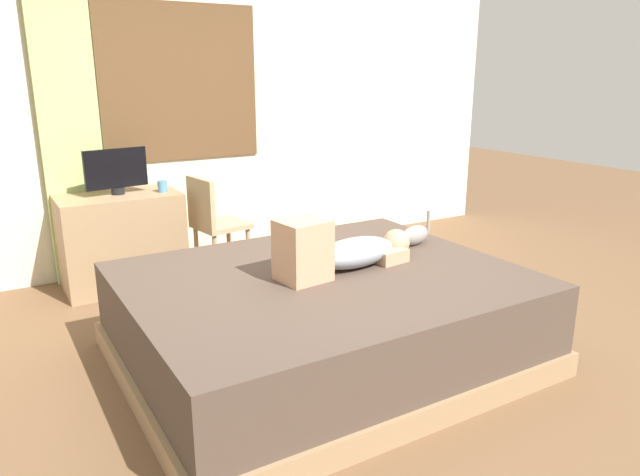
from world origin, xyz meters
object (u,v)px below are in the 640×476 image
object	(u,v)px
cat	(413,235)
tv_monitor	(116,171)
person_lying	(342,251)
chair_by_desk	(213,221)
desk	(122,240)
bed	(323,318)
cup	(162,186)

from	to	relation	value
cat	tv_monitor	size ratio (longest dim) A/B	0.74
person_lying	tv_monitor	bearing A→B (deg)	113.89
person_lying	cat	distance (m)	0.69
cat	tv_monitor	world-z (taller)	tv_monitor
tv_monitor	chair_by_desk	distance (m)	0.82
person_lying	cat	world-z (taller)	person_lying
cat	tv_monitor	bearing A→B (deg)	131.33
desk	tv_monitor	size ratio (longest dim) A/B	1.88
bed	chair_by_desk	bearing A→B (deg)	91.85
desk	tv_monitor	distance (m)	0.55
cat	bed	bearing A→B (deg)	-167.23
bed	cup	xyz separation A→B (m)	(-0.38, 1.81, 0.52)
desk	cup	size ratio (longest dim) A/B	10.13
chair_by_desk	cat	bearing A→B (deg)	-58.82
person_lying	desk	distance (m)	2.09
bed	desk	bearing A→B (deg)	110.49
bed	cup	size ratio (longest dim) A/B	25.22
tv_monitor	cup	world-z (taller)	tv_monitor
bed	person_lying	bearing A→B (deg)	4.06
chair_by_desk	bed	bearing A→B (deg)	-88.15
person_lying	cat	bearing A→B (deg)	14.49
desk	chair_by_desk	bearing A→B (deg)	-24.07
cat	desk	bearing A→B (deg)	131.51
cat	chair_by_desk	distance (m)	1.66
tv_monitor	cup	size ratio (longest dim) A/B	5.40
cat	desk	xyz separation A→B (m)	(-1.52, 1.71, -0.23)
desk	tv_monitor	xyz separation A→B (m)	(0.01, -0.00, 0.55)
chair_by_desk	desk	bearing A→B (deg)	155.93
desk	chair_by_desk	size ratio (longest dim) A/B	1.05
cup	chair_by_desk	bearing A→B (deg)	-32.06
person_lying	desk	size ratio (longest dim) A/B	1.05
cat	cup	bearing A→B (deg)	126.13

